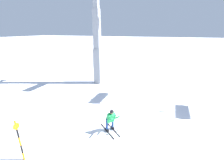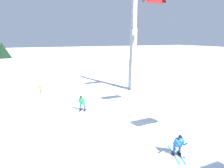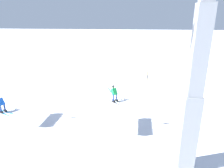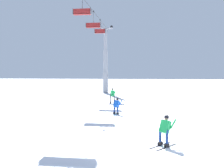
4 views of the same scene
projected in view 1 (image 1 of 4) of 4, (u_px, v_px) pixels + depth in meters
name	position (u px, v px, depth m)	size (l,w,h in m)	color
ground_plane	(131.00, 125.00, 9.22)	(260.00, 260.00, 0.00)	white
skier_carving_main	(111.00, 119.00, 8.40)	(1.56, 1.42, 1.58)	black
lift_tower_near	(97.00, 37.00, 15.08)	(0.74, 2.38, 11.68)	gray
trail_marker_pole	(19.00, 140.00, 6.41)	(0.07, 0.28, 2.04)	orange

